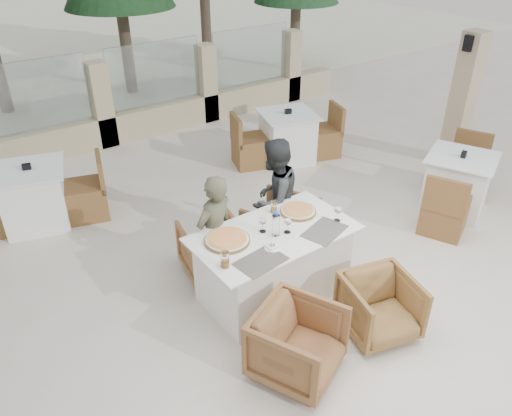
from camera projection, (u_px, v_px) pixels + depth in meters
ground at (283, 297)px, 5.18m from camera, size 80.00×80.00×0.00m
perimeter_wall_far at (101, 99)px, 8.10m from camera, size 10.00×0.34×1.60m
lantern_pillar at (463, 100)px, 7.46m from camera, size 0.34×0.34×2.00m
dining_table at (273, 264)px, 5.04m from camera, size 1.60×0.90×0.77m
placemat_near_left at (261, 261)px, 4.44m from camera, size 0.48×0.35×0.00m
placemat_near_right at (325, 231)px, 4.86m from camera, size 0.52×0.42×0.00m
pizza_left at (227, 239)px, 4.69m from camera, size 0.53×0.53×0.06m
pizza_right at (298, 211)px, 5.14m from camera, size 0.39×0.39×0.05m
water_bottle at (276, 223)px, 4.73m from camera, size 0.08×0.08×0.26m
wine_glass_centre at (263, 224)px, 4.80m from camera, size 0.09×0.09×0.18m
wine_glass_near at (288, 224)px, 4.79m from camera, size 0.09×0.09×0.18m
wine_glass_corner at (338, 213)px, 4.97m from camera, size 0.08×0.08×0.18m
beer_glass_left at (225, 259)px, 4.34m from camera, size 0.09×0.09×0.15m
beer_glass_right at (274, 207)px, 5.13m from camera, size 0.08×0.08×0.12m
olive_dish at (272, 246)px, 4.60m from camera, size 0.13×0.13×0.04m
armchair_far_left at (212, 249)px, 5.41m from camera, size 0.74×0.76×0.59m
armchair_far_right at (280, 226)px, 5.74m from camera, size 0.93×0.94×0.65m
armchair_near_left at (298, 344)px, 4.20m from camera, size 0.91×0.92×0.64m
armchair_near_right at (380, 307)px, 4.63m from camera, size 0.78×0.79×0.59m
diner_left at (215, 234)px, 5.02m from camera, size 0.54×0.42×1.30m
diner_right at (274, 198)px, 5.54m from camera, size 0.81×0.71×1.40m
bg_table_a at (35, 197)px, 6.20m from camera, size 1.81×1.26×0.77m
bg_table_b at (287, 137)px, 7.82m from camera, size 1.81×1.28×0.77m
bg_table_c at (457, 184)px, 6.50m from camera, size 1.83×1.41×0.77m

